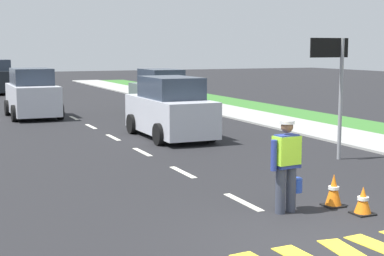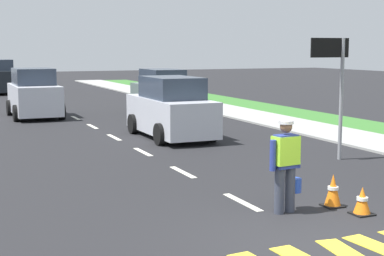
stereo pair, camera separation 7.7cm
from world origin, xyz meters
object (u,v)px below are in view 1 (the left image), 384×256
(traffic_cone_far, at_px, (334,190))
(car_parked_far, at_px, (160,93))
(car_outgoing_ahead, at_px, (170,109))
(lane_direction_sign, at_px, (334,69))
(road_worker, at_px, (287,161))
(traffic_cone_near, at_px, (363,201))
(car_oncoming_second, at_px, (32,95))

(traffic_cone_far, relative_size, car_parked_far, 0.15)
(traffic_cone_far, height_order, car_parked_far, car_parked_far)
(car_outgoing_ahead, bearing_deg, lane_direction_sign, -65.18)
(road_worker, height_order, car_outgoing_ahead, car_outgoing_ahead)
(traffic_cone_near, bearing_deg, road_worker, 150.45)
(traffic_cone_far, height_order, car_oncoming_second, car_oncoming_second)
(lane_direction_sign, height_order, car_outgoing_ahead, lane_direction_sign)
(car_oncoming_second, xyz_separation_m, car_parked_far, (5.46, -0.94, -0.04))
(lane_direction_sign, relative_size, traffic_cone_far, 5.19)
(road_worker, height_order, car_parked_far, car_parked_far)
(car_parked_far, bearing_deg, car_outgoing_ahead, -107.91)
(traffic_cone_far, xyz_separation_m, car_outgoing_ahead, (0.32, 9.19, 0.63))
(lane_direction_sign, relative_size, traffic_cone_near, 6.35)
(traffic_cone_near, relative_size, car_oncoming_second, 0.13)
(car_oncoming_second, relative_size, car_parked_far, 0.92)
(lane_direction_sign, xyz_separation_m, traffic_cone_near, (-2.66, -4.48, -2.16))
(lane_direction_sign, height_order, car_oncoming_second, lane_direction_sign)
(road_worker, height_order, car_oncoming_second, car_oncoming_second)
(lane_direction_sign, height_order, traffic_cone_near, lane_direction_sign)
(lane_direction_sign, xyz_separation_m, car_oncoming_second, (-5.76, 13.07, -1.43))
(road_worker, distance_m, traffic_cone_far, 1.20)
(traffic_cone_far, relative_size, car_outgoing_ahead, 0.14)
(lane_direction_sign, distance_m, traffic_cone_far, 5.19)
(road_worker, bearing_deg, car_oncoming_second, 96.49)
(car_oncoming_second, bearing_deg, lane_direction_sign, -66.24)
(lane_direction_sign, bearing_deg, traffic_cone_far, -126.27)
(traffic_cone_far, xyz_separation_m, car_oncoming_second, (-2.95, 16.90, 0.67))
(car_oncoming_second, height_order, car_outgoing_ahead, car_oncoming_second)
(traffic_cone_far, bearing_deg, car_outgoing_ahead, 87.98)
(road_worker, distance_m, car_outgoing_ahead, 9.28)
(traffic_cone_far, height_order, car_outgoing_ahead, car_outgoing_ahead)
(traffic_cone_near, xyz_separation_m, traffic_cone_far, (-0.15, 0.65, 0.06))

